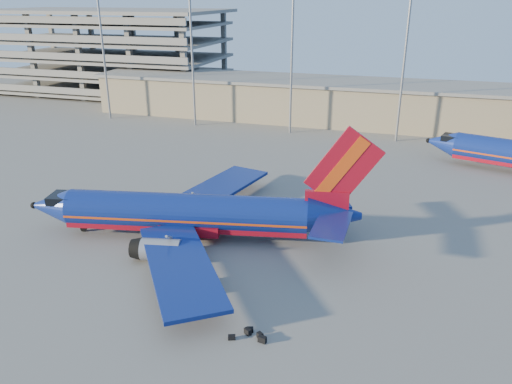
# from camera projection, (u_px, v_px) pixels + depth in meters

# --- Properties ---
(ground) EXTENTS (220.00, 220.00, 0.00)m
(ground) POSITION_uv_depth(u_px,v_px,m) (234.00, 239.00, 54.86)
(ground) COLOR slate
(ground) RESTS_ON ground
(terminal_building) EXTENTS (122.00, 16.00, 8.50)m
(terminal_building) POSITION_uv_depth(u_px,v_px,m) (376.00, 103.00, 101.93)
(terminal_building) COLOR gray
(terminal_building) RESTS_ON ground
(parking_garage) EXTENTS (62.00, 32.00, 21.40)m
(parking_garage) POSITION_uv_depth(u_px,v_px,m) (109.00, 48.00, 133.40)
(parking_garage) COLOR slate
(parking_garage) RESTS_ON ground
(light_mast_row) EXTENTS (101.60, 1.60, 28.65)m
(light_mast_row) POSITION_uv_depth(u_px,v_px,m) (348.00, 40.00, 87.78)
(light_mast_row) COLOR gray
(light_mast_row) RESTS_ON ground
(aircraft_main) EXTENTS (38.07, 36.27, 13.02)m
(aircraft_main) POSITION_uv_depth(u_px,v_px,m) (195.00, 214.00, 54.40)
(aircraft_main) COLOR navy
(aircraft_main) RESTS_ON ground
(baggage_tug) EXTENTS (2.72, 2.09, 1.73)m
(baggage_tug) POSITION_uv_depth(u_px,v_px,m) (204.00, 280.00, 45.35)
(baggage_tug) COLOR orange
(baggage_tug) RESTS_ON ground
(luggage_pile) EXTENTS (3.05, 1.80, 0.52)m
(luggage_pile) POSITION_uv_depth(u_px,v_px,m) (252.00, 335.00, 39.06)
(luggage_pile) COLOR black
(luggage_pile) RESTS_ON ground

